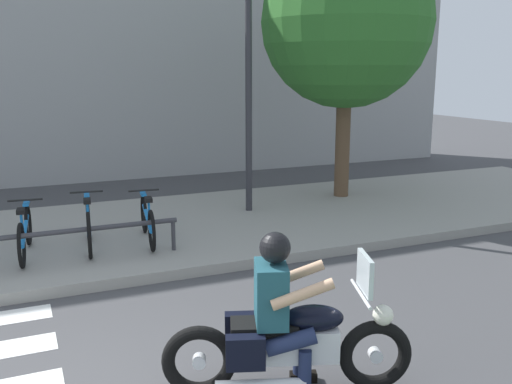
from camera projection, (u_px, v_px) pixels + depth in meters
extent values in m
cube|color=gray|center=(36.00, 244.00, 8.78)|extent=(24.00, 4.40, 0.15)
torus|color=black|center=(375.00, 355.00, 4.87)|extent=(0.64, 0.32, 0.64)
cylinder|color=silver|center=(375.00, 355.00, 4.87)|extent=(0.14, 0.13, 0.11)
torus|color=black|center=(199.00, 361.00, 4.77)|extent=(0.64, 0.32, 0.64)
cylinder|color=silver|center=(199.00, 361.00, 4.77)|extent=(0.14, 0.13, 0.11)
cube|color=silver|center=(288.00, 343.00, 4.79)|extent=(0.88, 0.54, 0.28)
ellipsoid|color=black|center=(313.00, 318.00, 4.76)|extent=(0.58, 0.44, 0.22)
cube|color=black|center=(264.00, 327.00, 4.75)|extent=(0.62, 0.45, 0.10)
cube|color=black|center=(243.00, 328.00, 4.97)|extent=(0.34, 0.22, 0.28)
cube|color=black|center=(246.00, 353.00, 4.54)|extent=(0.34, 0.22, 0.28)
cylinder|color=silver|center=(361.00, 294.00, 4.74)|extent=(0.23, 0.59, 0.03)
sphere|color=white|center=(383.00, 315.00, 4.80)|extent=(0.18, 0.18, 0.18)
cube|color=silver|center=(365.00, 273.00, 4.71)|extent=(0.17, 0.39, 0.32)
cylinder|color=silver|center=(261.00, 384.00, 4.66)|extent=(0.74, 0.32, 0.08)
cube|color=#1E4C59|center=(271.00, 294.00, 4.69)|extent=(0.38, 0.46, 0.52)
sphere|color=black|center=(275.00, 248.00, 4.60)|extent=(0.26, 0.26, 0.26)
cylinder|color=tan|center=(295.00, 275.00, 4.90)|extent=(0.52, 0.26, 0.26)
cylinder|color=tan|center=(303.00, 294.00, 4.47)|extent=(0.52, 0.26, 0.26)
cylinder|color=#1E284C|center=(286.00, 325.00, 4.93)|extent=(0.46, 0.28, 0.24)
cylinder|color=#1E284C|center=(299.00, 357.00, 5.00)|extent=(0.11, 0.11, 0.47)
cube|color=black|center=(303.00, 377.00, 5.05)|extent=(0.26, 0.17, 0.08)
cylinder|color=#1E284C|center=(291.00, 342.00, 4.62)|extent=(0.46, 0.28, 0.24)
cylinder|color=#1E284C|center=(305.00, 376.00, 4.69)|extent=(0.11, 0.11, 0.47)
torus|color=black|center=(28.00, 225.00, 8.40)|extent=(0.12, 0.62, 0.61)
torus|color=black|center=(21.00, 246.00, 7.42)|extent=(0.12, 0.62, 0.61)
cylinder|color=blue|center=(25.00, 230.00, 7.90)|extent=(0.16, 0.94, 0.26)
cylinder|color=blue|center=(22.00, 224.00, 7.62)|extent=(0.04, 0.04, 0.38)
cube|color=black|center=(21.00, 211.00, 7.58)|extent=(0.12, 0.21, 0.06)
cylinder|color=black|center=(25.00, 200.00, 8.22)|extent=(0.48, 0.08, 0.03)
cube|color=blue|center=(26.00, 203.00, 8.33)|extent=(0.11, 0.29, 0.04)
torus|color=black|center=(88.00, 218.00, 8.69)|extent=(0.12, 0.66, 0.66)
torus|color=black|center=(89.00, 236.00, 7.79)|extent=(0.12, 0.66, 0.66)
cylinder|color=blue|center=(88.00, 222.00, 8.23)|extent=(0.15, 0.86, 0.24)
cylinder|color=blue|center=(88.00, 215.00, 7.97)|extent=(0.04, 0.04, 0.40)
cube|color=black|center=(87.00, 201.00, 7.92)|extent=(0.12, 0.21, 0.06)
cylinder|color=black|center=(86.00, 192.00, 8.51)|extent=(0.48, 0.08, 0.03)
cube|color=blue|center=(87.00, 196.00, 8.62)|extent=(0.11, 0.29, 0.04)
torus|color=black|center=(144.00, 214.00, 9.06)|extent=(0.12, 0.62, 0.61)
torus|color=black|center=(152.00, 231.00, 8.10)|extent=(0.12, 0.62, 0.61)
cylinder|color=blue|center=(147.00, 218.00, 8.57)|extent=(0.16, 0.92, 0.25)
cylinder|color=blue|center=(149.00, 212.00, 8.29)|extent=(0.04, 0.04, 0.38)
cube|color=black|center=(149.00, 199.00, 8.25)|extent=(0.12, 0.21, 0.06)
cylinder|color=black|center=(144.00, 190.00, 8.88)|extent=(0.48, 0.08, 0.03)
cube|color=blue|center=(143.00, 194.00, 8.99)|extent=(0.11, 0.29, 0.04)
cylinder|color=#333338|center=(60.00, 232.00, 7.56)|extent=(3.20, 0.07, 0.07)
cylinder|color=#333338|center=(173.00, 235.00, 8.20)|extent=(0.06, 0.06, 0.45)
cylinder|color=#2D2D33|center=(249.00, 102.00, 10.16)|extent=(0.12, 0.12, 4.30)
cylinder|color=brown|center=(343.00, 144.00, 11.58)|extent=(0.30, 0.30, 2.47)
sphere|color=#2D6B28|center=(347.00, 22.00, 11.07)|extent=(3.39, 3.39, 3.39)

